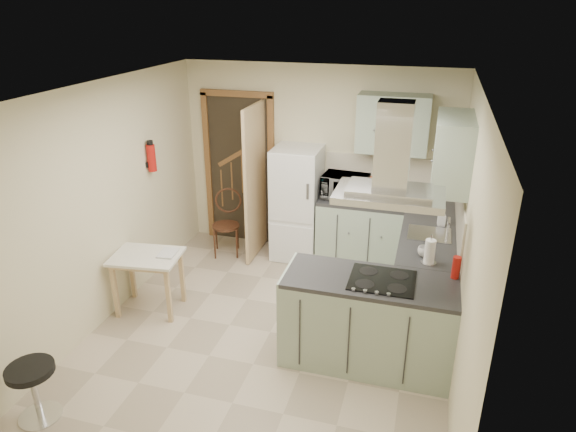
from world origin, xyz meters
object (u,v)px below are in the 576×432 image
(microwave, at_px, (345,187))
(bentwood_chair, at_px, (226,226))
(extractor_hood, at_px, (389,195))
(drop_leaf_table, at_px, (149,282))
(peninsula, at_px, (368,321))
(stool, at_px, (35,392))
(fridge, at_px, (297,203))

(microwave, bearing_deg, bentwood_chair, -167.84)
(extractor_hood, relative_size, drop_leaf_table, 1.25)
(peninsula, bearing_deg, stool, -149.62)
(peninsula, bearing_deg, fridge, 121.74)
(stool, bearing_deg, microwave, 60.67)
(fridge, xyz_separation_m, drop_leaf_table, (-1.22, -1.74, -0.41))
(fridge, height_order, stool, fridge)
(extractor_hood, xyz_separation_m, stool, (-2.62, -1.48, -1.46))
(peninsula, relative_size, stool, 3.03)
(fridge, relative_size, peninsula, 0.97)
(extractor_hood, height_order, bentwood_chair, extractor_hood)
(fridge, relative_size, extractor_hood, 1.67)
(drop_leaf_table, relative_size, microwave, 1.30)
(peninsula, xyz_separation_m, stool, (-2.52, -1.48, -0.19))
(bentwood_chair, bearing_deg, extractor_hood, -56.55)
(stool, bearing_deg, extractor_hood, 29.42)
(stool, bearing_deg, bentwood_chair, 83.56)
(fridge, bearing_deg, microwave, -2.81)
(stool, relative_size, microwave, 0.92)
(peninsula, relative_size, drop_leaf_table, 2.14)
(fridge, relative_size, drop_leaf_table, 2.08)
(bentwood_chair, distance_m, stool, 3.24)
(peninsula, xyz_separation_m, extractor_hood, (0.10, 0.00, 1.27))
(peninsula, height_order, drop_leaf_table, peninsula)
(extractor_hood, xyz_separation_m, bentwood_chair, (-2.25, 1.74, -1.31))
(stool, height_order, microwave, microwave)
(fridge, height_order, drop_leaf_table, fridge)
(fridge, bearing_deg, bentwood_chair, -165.72)
(peninsula, height_order, microwave, microwave)
(extractor_hood, relative_size, microwave, 1.61)
(drop_leaf_table, xyz_separation_m, microwave, (1.85, 1.71, 0.72))
(peninsula, bearing_deg, bentwood_chair, 141.00)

